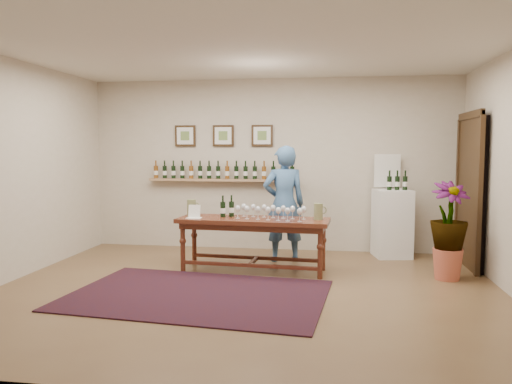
# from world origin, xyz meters

# --- Properties ---
(ground) EXTENTS (6.00, 6.00, 0.00)m
(ground) POSITION_xyz_m (0.00, 0.00, 0.00)
(ground) COLOR brown
(ground) RESTS_ON ground
(room_shell) EXTENTS (6.00, 6.00, 6.00)m
(room_shell) POSITION_xyz_m (2.11, 1.86, 1.12)
(room_shell) COLOR beige
(room_shell) RESTS_ON ground
(rug) EXTENTS (3.05, 2.18, 0.02)m
(rug) POSITION_xyz_m (-0.52, -0.26, 0.01)
(rug) COLOR #43130C
(rug) RESTS_ON ground
(tasting_table) EXTENTS (2.08, 0.79, 0.72)m
(tasting_table) POSITION_xyz_m (-0.06, 0.98, 0.62)
(tasting_table) COLOR #491A12
(tasting_table) RESTS_ON ground
(table_glasses) EXTENTS (1.37, 0.59, 0.18)m
(table_glasses) POSITION_xyz_m (0.17, 0.97, 0.82)
(table_glasses) COLOR silver
(table_glasses) RESTS_ON tasting_table
(table_bottles) EXTENTS (0.25, 0.14, 0.27)m
(table_bottles) POSITION_xyz_m (-0.45, 1.08, 0.86)
(table_bottles) COLOR black
(table_bottles) RESTS_ON tasting_table
(pitcher_left) EXTENTS (0.17, 0.17, 0.23)m
(pitcher_left) POSITION_xyz_m (-0.95, 1.06, 0.84)
(pitcher_left) COLOR olive
(pitcher_left) RESTS_ON tasting_table
(pitcher_right) EXTENTS (0.15, 0.15, 0.22)m
(pitcher_right) POSITION_xyz_m (0.81, 0.98, 0.83)
(pitcher_right) COLOR olive
(pitcher_right) RESTS_ON tasting_table
(menu_card) EXTENTS (0.20, 0.14, 0.18)m
(menu_card) POSITION_xyz_m (-0.87, 0.91, 0.81)
(menu_card) COLOR white
(menu_card) RESTS_ON tasting_table
(display_pedestal) EXTENTS (0.61, 0.61, 1.04)m
(display_pedestal) POSITION_xyz_m (1.91, 2.19, 0.52)
(display_pedestal) COLOR white
(display_pedestal) RESTS_ON ground
(pedestal_bottles) EXTENTS (0.33, 0.14, 0.32)m
(pedestal_bottles) POSITION_xyz_m (1.97, 2.12, 1.20)
(pedestal_bottles) COLOR black
(pedestal_bottles) RESTS_ON display_pedestal
(info_sign) EXTENTS (0.41, 0.10, 0.57)m
(info_sign) POSITION_xyz_m (1.84, 2.36, 1.32)
(info_sign) COLOR white
(info_sign) RESTS_ON display_pedestal
(potted_plant) EXTENTS (0.72, 0.72, 1.08)m
(potted_plant) POSITION_xyz_m (2.46, 0.91, 0.63)
(potted_plant) COLOR #B5543C
(potted_plant) RESTS_ON ground
(person) EXTENTS (0.71, 0.56, 1.71)m
(person) POSITION_xyz_m (0.29, 1.65, 0.86)
(person) COLOR #3A5F8A
(person) RESTS_ON ground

